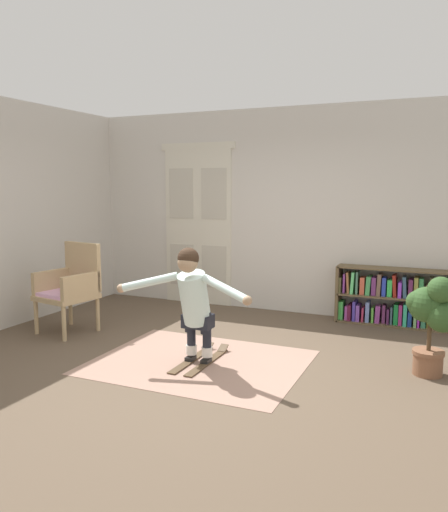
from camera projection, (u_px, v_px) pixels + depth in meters
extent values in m
plane|color=brown|center=(206.00, 367.00, 5.13)|extent=(7.20, 7.20, 0.00)
cube|color=beige|center=(284.00, 211.00, 7.29)|extent=(6.00, 0.10, 2.90)
cube|color=beige|center=(6.00, 214.00, 6.48)|extent=(0.10, 6.00, 2.90)
cube|color=beige|center=(182.00, 227.00, 7.92)|extent=(0.55, 0.04, 2.35)
cube|color=#BCB6A5|center=(181.00, 193.00, 7.83)|extent=(0.41, 0.01, 0.76)
cube|color=#BCB6A5|center=(182.00, 264.00, 7.98)|extent=(0.41, 0.01, 0.64)
cube|color=beige|center=(214.00, 228.00, 7.70)|extent=(0.55, 0.04, 2.35)
cube|color=#BCB6A5|center=(214.00, 194.00, 7.61)|extent=(0.41, 0.01, 0.76)
cube|color=#BCB6A5|center=(214.00, 267.00, 7.76)|extent=(0.41, 0.01, 0.64)
cube|color=beige|center=(198.00, 146.00, 7.64)|extent=(1.22, 0.04, 0.10)
cube|color=#A37D6C|center=(199.00, 362.00, 5.27)|extent=(2.13, 1.69, 0.01)
cube|color=brown|center=(339.00, 292.00, 6.91)|extent=(0.04, 0.30, 0.75)
cube|color=brown|center=(403.00, 325.00, 6.62)|extent=(1.69, 0.30, 0.02)
cube|color=brown|center=(404.00, 298.00, 6.57)|extent=(1.69, 0.30, 0.02)
cube|color=brown|center=(406.00, 270.00, 6.52)|extent=(1.69, 0.30, 0.02)
cube|color=#49C354|center=(342.00, 309.00, 6.93)|extent=(0.06, 0.19, 0.25)
cube|color=#C253C0|center=(347.00, 312.00, 6.89)|extent=(0.03, 0.14, 0.19)
cube|color=#5A1634|center=(350.00, 312.00, 6.88)|extent=(0.05, 0.24, 0.21)
cube|color=#4B3AAF|center=(355.00, 310.00, 6.86)|extent=(0.04, 0.24, 0.26)
cube|color=purple|center=(359.00, 312.00, 6.83)|extent=(0.05, 0.20, 0.22)
cube|color=#AB3054|center=(363.00, 314.00, 6.81)|extent=(0.03, 0.21, 0.19)
cube|color=#7189D0|center=(368.00, 311.00, 6.78)|extent=(0.05, 0.18, 0.27)
cube|color=#5AB340|center=(373.00, 314.00, 6.76)|extent=(0.03, 0.19, 0.20)
cube|color=#943F95|center=(378.00, 314.00, 6.72)|extent=(0.07, 0.15, 0.24)
cube|color=#672F61|center=(384.00, 313.00, 6.71)|extent=(0.04, 0.14, 0.25)
cube|color=#4E2251|center=(388.00, 316.00, 6.68)|extent=(0.03, 0.17, 0.20)
cube|color=#3A5363|center=(392.00, 315.00, 6.67)|extent=(0.03, 0.19, 0.23)
cube|color=#1A863B|center=(396.00, 314.00, 6.65)|extent=(0.06, 0.18, 0.27)
cube|color=#AD3182|center=(401.00, 314.00, 6.63)|extent=(0.04, 0.21, 0.27)
cube|color=#35BA8A|center=(405.00, 314.00, 6.60)|extent=(0.05, 0.23, 0.29)
cube|color=navy|center=(410.00, 318.00, 6.58)|extent=(0.05, 0.20, 0.19)
cube|color=#78B16C|center=(415.00, 318.00, 6.54)|extent=(0.03, 0.24, 0.20)
cube|color=#B531CB|center=(419.00, 315.00, 6.54)|extent=(0.03, 0.23, 0.28)
cube|color=#36805C|center=(424.00, 319.00, 6.50)|extent=(0.06, 0.15, 0.21)
cube|color=#5B611D|center=(429.00, 320.00, 6.48)|extent=(0.06, 0.14, 0.20)
cube|color=tan|center=(435.00, 316.00, 6.46)|extent=(0.04, 0.20, 0.30)
cube|color=#9D713C|center=(440.00, 317.00, 6.43)|extent=(0.04, 0.23, 0.29)
cube|color=brown|center=(446.00, 320.00, 6.39)|extent=(0.05, 0.18, 0.25)
cube|color=brown|center=(341.00, 284.00, 6.87)|extent=(0.03, 0.23, 0.21)
cube|color=purple|center=(345.00, 282.00, 6.87)|extent=(0.03, 0.19, 0.26)
cube|color=#9B633C|center=(349.00, 282.00, 6.82)|extent=(0.05, 0.17, 0.29)
cube|color=#60D57B|center=(353.00, 282.00, 6.79)|extent=(0.05, 0.20, 0.29)
cube|color=#488066|center=(358.00, 282.00, 6.78)|extent=(0.03, 0.19, 0.30)
cube|color=#D0573F|center=(363.00, 285.00, 6.75)|extent=(0.06, 0.17, 0.23)
cube|color=#429954|center=(369.00, 285.00, 6.73)|extent=(0.07, 0.22, 0.25)
cube|color=#703373|center=(374.00, 286.00, 6.71)|extent=(0.06, 0.20, 0.24)
cube|color=brown|center=(380.00, 284.00, 6.67)|extent=(0.06, 0.21, 0.29)
cube|color=#2B41BC|center=(384.00, 286.00, 6.65)|extent=(0.05, 0.17, 0.24)
cube|color=green|center=(390.00, 288.00, 6.63)|extent=(0.06, 0.18, 0.22)
cube|color=maroon|center=(395.00, 285.00, 6.60)|extent=(0.06, 0.18, 0.29)
cube|color=purple|center=(400.00, 289.00, 6.58)|extent=(0.04, 0.24, 0.20)
cube|color=#395A75|center=(405.00, 287.00, 6.55)|extent=(0.06, 0.19, 0.28)
cube|color=#5B244F|center=(411.00, 288.00, 6.51)|extent=(0.05, 0.20, 0.25)
cube|color=olive|center=(416.00, 287.00, 6.51)|extent=(0.05, 0.22, 0.27)
cube|color=#348A4E|center=(421.00, 288.00, 6.48)|extent=(0.05, 0.15, 0.26)
cube|color=#A07E5E|center=(427.00, 292.00, 6.45)|extent=(0.04, 0.23, 0.18)
cube|color=#444D2D|center=(431.00, 288.00, 6.44)|extent=(0.05, 0.16, 0.28)
cube|color=#B96574|center=(437.00, 291.00, 6.39)|extent=(0.03, 0.22, 0.24)
cube|color=olive|center=(442.00, 293.00, 6.38)|extent=(0.04, 0.14, 0.20)
cube|color=#327449|center=(446.00, 289.00, 6.35)|extent=(0.03, 0.24, 0.28)
cylinder|color=tan|center=(36.00, 317.00, 6.25)|extent=(0.06, 0.06, 0.42)
cylinder|color=tan|center=(64.00, 324.00, 5.96)|extent=(0.06, 0.06, 0.42)
cylinder|color=tan|center=(70.00, 309.00, 6.68)|extent=(0.06, 0.06, 0.42)
cylinder|color=tan|center=(98.00, 314.00, 6.39)|extent=(0.06, 0.06, 0.42)
cube|color=tan|center=(67.00, 297.00, 6.29)|extent=(0.70, 0.70, 0.06)
cube|color=#E5ABD7|center=(66.00, 293.00, 6.28)|extent=(0.63, 0.63, 0.04)
cube|color=tan|center=(83.00, 266.00, 6.46)|extent=(0.60, 0.17, 0.60)
cube|color=tan|center=(52.00, 281.00, 6.41)|extent=(0.16, 0.56, 0.28)
cube|color=tan|center=(81.00, 286.00, 6.11)|extent=(0.16, 0.56, 0.28)
cylinder|color=brown|center=(428.00, 362.00, 4.91)|extent=(0.28, 0.28, 0.24)
cylinder|color=brown|center=(428.00, 352.00, 4.90)|extent=(0.30, 0.30, 0.04)
cylinder|color=#4C3823|center=(429.00, 332.00, 4.87)|extent=(0.04, 0.04, 0.36)
sphere|color=#2F5024|center=(443.00, 316.00, 4.76)|extent=(0.31, 0.31, 0.31)
sphere|color=#2F5024|center=(418.00, 302.00, 4.87)|extent=(0.21, 0.21, 0.21)
sphere|color=#2F5024|center=(426.00, 305.00, 4.86)|extent=(0.34, 0.34, 0.34)
sphere|color=#2F5024|center=(434.00, 305.00, 4.78)|extent=(0.21, 0.21, 0.21)
sphere|color=#2F5024|center=(441.00, 290.00, 4.70)|extent=(0.25, 0.25, 0.25)
cube|color=brown|center=(192.00, 360.00, 5.30)|extent=(0.09, 0.87, 0.01)
cube|color=brown|center=(208.00, 346.00, 5.66)|extent=(0.09, 0.11, 0.06)
cube|color=black|center=(191.00, 358.00, 5.28)|extent=(0.08, 0.12, 0.04)
cube|color=brown|center=(207.00, 362.00, 5.23)|extent=(0.09, 0.87, 0.01)
cube|color=brown|center=(223.00, 348.00, 5.59)|extent=(0.09, 0.11, 0.06)
cube|color=black|center=(206.00, 361.00, 5.21)|extent=(0.08, 0.12, 0.04)
cylinder|color=white|center=(191.00, 349.00, 5.29)|extent=(0.11, 0.11, 0.10)
cylinder|color=black|center=(191.00, 331.00, 5.26)|extent=(0.09, 0.09, 0.30)
cylinder|color=black|center=(190.00, 321.00, 5.22)|extent=(0.11, 0.11, 0.22)
cylinder|color=white|center=(207.00, 352.00, 5.21)|extent=(0.11, 0.11, 0.10)
cylinder|color=black|center=(207.00, 333.00, 5.19)|extent=(0.09, 0.09, 0.30)
cylinder|color=black|center=(206.00, 323.00, 5.15)|extent=(0.11, 0.11, 0.22)
cube|color=black|center=(198.00, 321.00, 5.19)|extent=(0.30, 0.18, 0.14)
cylinder|color=silver|center=(194.00, 298.00, 5.09)|extent=(0.28, 0.42, 0.58)
sphere|color=tan|center=(188.00, 263.00, 4.91)|extent=(0.20, 0.20, 0.20)
sphere|color=#382619|center=(188.00, 258.00, 4.92)|extent=(0.21, 0.21, 0.21)
cylinder|color=silver|center=(149.00, 282.00, 5.07)|extent=(0.57, 0.29, 0.21)
sphere|color=tan|center=(121.00, 288.00, 5.09)|extent=(0.09, 0.09, 0.09)
cylinder|color=silver|center=(225.00, 289.00, 4.74)|extent=(0.57, 0.29, 0.21)
sphere|color=tan|center=(247.00, 300.00, 4.55)|extent=(0.09, 0.09, 0.09)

